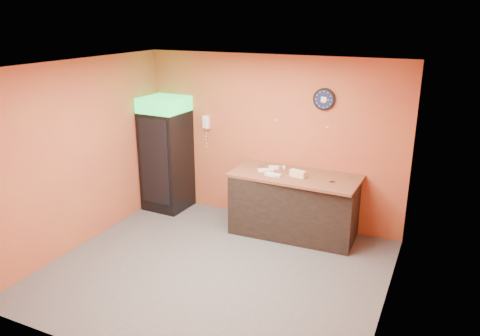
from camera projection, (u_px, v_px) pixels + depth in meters
The scene contains 15 objects.
floor at pixel (216, 270), 6.52m from camera, with size 4.50×4.50×0.00m, color #47474C.
back_wall at pixel (270, 140), 7.80m from camera, with size 4.50×0.02×2.80m, color #AD6030.
left_wall at pixel (81, 155), 6.99m from camera, with size 0.02×4.00×2.80m, color #AD6030.
right_wall at pixel (393, 204), 5.18m from camera, with size 0.02×4.00×2.80m, color #AD6030.
ceiling at pixel (212, 66), 5.64m from camera, with size 4.50×4.00×0.02m, color white.
beverage_cooler at pixel (165, 156), 8.33m from camera, with size 0.74×0.76×2.04m.
prep_counter at pixel (294, 206), 7.48m from camera, with size 1.94×0.86×0.97m, color black.
wall_clock at pixel (324, 99), 7.19m from camera, with size 0.34×0.06×0.34m.
wall_phone at pixel (206, 122), 8.17m from camera, with size 0.12×0.11×0.22m.
butcher_paper at pixel (295, 176), 7.32m from camera, with size 2.00×0.95×0.04m, color brown.
sub_roll_stack at pixel (298, 174), 7.18m from camera, with size 0.26×0.14×0.11m.
wrapped_sandwich_left at pixel (266, 170), 7.45m from camera, with size 0.25×0.10×0.04m, color silver.
wrapped_sandwich_mid at pixel (273, 175), 7.24m from camera, with size 0.26×0.10×0.04m, color silver.
wrapped_sandwich_right at pixel (277, 168), 7.58m from camera, with size 0.27×0.11×0.04m, color silver.
kitchen_tool at pixel (280, 168), 7.51m from camera, with size 0.07×0.07×0.07m, color silver.
Camera 1 is at (2.74, -5.06, 3.40)m, focal length 35.00 mm.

